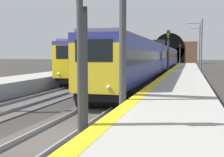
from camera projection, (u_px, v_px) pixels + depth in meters
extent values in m
plane|color=#302D2B|center=(44.00, 143.00, 8.92)|extent=(320.00, 320.00, 0.00)
cube|color=#9E9B93|center=(165.00, 137.00, 7.85)|extent=(112.00, 3.50, 1.02)
cube|color=yellow|center=(114.00, 115.00, 8.21)|extent=(112.00, 0.50, 0.01)
cube|color=#423D38|center=(44.00, 142.00, 8.92)|extent=(160.00, 2.93, 0.06)
cube|color=gray|center=(24.00, 137.00, 9.10)|extent=(160.00, 0.07, 0.15)
cube|color=gray|center=(64.00, 141.00, 8.72)|extent=(160.00, 0.07, 0.15)
cube|color=navy|center=(133.00, 60.00, 22.42)|extent=(18.69, 2.73, 2.99)
cube|color=black|center=(133.00, 57.00, 22.40)|extent=(17.95, 2.76, 0.90)
cube|color=slate|center=(133.00, 40.00, 22.29)|extent=(18.13, 2.32, 0.20)
cube|color=black|center=(133.00, 81.00, 22.57)|extent=(18.32, 2.41, 0.48)
cylinder|color=black|center=(100.00, 101.00, 14.51)|extent=(0.87, 2.50, 0.86)
cylinder|color=black|center=(110.00, 96.00, 16.24)|extent=(0.87, 2.50, 0.86)
cylinder|color=black|center=(145.00, 78.00, 28.94)|extent=(0.87, 2.50, 0.86)
cylinder|color=black|center=(148.00, 77.00, 30.67)|extent=(0.87, 2.50, 0.86)
cube|color=yellow|center=(94.00, 69.00, 13.44)|extent=(0.12, 2.61, 2.48)
cube|color=black|center=(94.00, 51.00, 13.32)|extent=(0.04, 1.90, 1.08)
sphere|color=#F2EACC|center=(109.00, 87.00, 13.26)|extent=(0.20, 0.20, 0.20)
sphere|color=#F2EACC|center=(79.00, 86.00, 13.66)|extent=(0.20, 0.20, 0.20)
cube|color=navy|center=(159.00, 58.00, 40.94)|extent=(18.69, 2.73, 2.99)
cube|color=black|center=(159.00, 55.00, 40.90)|extent=(17.95, 2.76, 0.89)
cube|color=slate|center=(159.00, 47.00, 40.80)|extent=(18.13, 2.32, 0.20)
cube|color=black|center=(159.00, 69.00, 41.08)|extent=(18.32, 2.41, 0.48)
cylinder|color=black|center=(151.00, 75.00, 33.52)|extent=(0.87, 2.50, 0.86)
cylinder|color=black|center=(153.00, 74.00, 35.25)|extent=(0.87, 2.50, 0.86)
cylinder|color=black|center=(163.00, 69.00, 46.96)|extent=(0.87, 2.50, 0.86)
cylinder|color=black|center=(164.00, 69.00, 48.69)|extent=(0.87, 2.50, 0.86)
cube|color=navy|center=(169.00, 57.00, 59.45)|extent=(18.69, 2.73, 2.99)
cube|color=black|center=(169.00, 56.00, 59.43)|extent=(17.95, 2.76, 0.87)
cube|color=slate|center=(169.00, 49.00, 59.32)|extent=(18.13, 2.32, 0.20)
cube|color=black|center=(168.00, 65.00, 59.60)|extent=(18.32, 2.41, 0.48)
cylinder|color=black|center=(165.00, 68.00, 51.89)|extent=(0.87, 2.50, 0.86)
cylinder|color=black|center=(166.00, 67.00, 53.62)|extent=(0.87, 2.50, 0.86)
cylinder|color=black|center=(170.00, 65.00, 65.63)|extent=(0.87, 2.50, 0.86)
cylinder|color=black|center=(171.00, 65.00, 67.36)|extent=(0.87, 2.50, 0.86)
cube|color=black|center=(159.00, 43.00, 40.76)|extent=(1.30, 1.63, 0.90)
cube|color=navy|center=(108.00, 58.00, 31.48)|extent=(20.20, 3.34, 2.95)
cube|color=black|center=(108.00, 55.00, 31.46)|extent=(19.40, 3.34, 1.03)
cube|color=slate|center=(108.00, 44.00, 31.35)|extent=(19.58, 2.91, 0.20)
cube|color=black|center=(108.00, 73.00, 31.62)|extent=(19.79, 2.99, 0.50)
cylinder|color=black|center=(75.00, 83.00, 23.39)|extent=(0.98, 2.56, 0.91)
cylinder|color=black|center=(84.00, 81.00, 25.11)|extent=(0.98, 2.56, 0.91)
cylinder|color=black|center=(123.00, 72.00, 38.20)|extent=(0.98, 2.56, 0.91)
cylinder|color=black|center=(127.00, 71.00, 39.91)|extent=(0.98, 2.56, 0.91)
cube|color=yellow|center=(67.00, 62.00, 21.89)|extent=(0.20, 2.65, 2.61)
cube|color=black|center=(67.00, 52.00, 21.78)|extent=(0.10, 1.93, 1.06)
sphere|color=#F2EACC|center=(76.00, 74.00, 21.69)|extent=(0.20, 0.20, 0.20)
sphere|color=#F2EACC|center=(59.00, 74.00, 22.14)|extent=(0.20, 0.20, 0.20)
cube|color=navy|center=(140.00, 57.00, 51.47)|extent=(20.20, 3.34, 2.95)
cube|color=black|center=(140.00, 55.00, 51.43)|extent=(19.40, 3.34, 1.02)
cube|color=slate|center=(140.00, 48.00, 51.33)|extent=(19.58, 2.91, 0.20)
cube|color=black|center=(140.00, 66.00, 51.61)|extent=(19.79, 2.99, 0.50)
cylinder|color=black|center=(128.00, 70.00, 43.01)|extent=(0.98, 2.56, 0.91)
cylinder|color=black|center=(130.00, 70.00, 44.72)|extent=(0.98, 2.56, 0.91)
cylinder|color=black|center=(147.00, 66.00, 58.55)|extent=(0.98, 2.56, 0.91)
cylinder|color=black|center=(148.00, 66.00, 60.26)|extent=(0.98, 2.56, 0.91)
cylinder|color=#38383D|center=(80.00, 83.00, 6.98)|extent=(0.16, 0.16, 4.22)
cube|color=#38383D|center=(83.00, 82.00, 7.11)|extent=(0.04, 0.28, 3.80)
cylinder|color=#38383D|center=(168.00, 58.00, 34.23)|extent=(0.16, 0.16, 4.74)
cube|color=black|center=(168.00, 35.00, 33.98)|extent=(0.20, 0.38, 1.05)
cube|color=#38383D|center=(168.00, 58.00, 34.36)|extent=(0.04, 0.28, 4.27)
sphere|color=red|center=(168.00, 32.00, 33.83)|extent=(0.20, 0.20, 0.20)
sphere|color=yellow|center=(168.00, 34.00, 33.86)|extent=(0.20, 0.20, 0.20)
sphere|color=green|center=(168.00, 37.00, 33.88)|extent=(0.20, 0.20, 0.20)
cylinder|color=#38383D|center=(180.00, 57.00, 73.47)|extent=(0.16, 0.16, 4.73)
cube|color=black|center=(180.00, 46.00, 73.23)|extent=(0.20, 0.38, 1.05)
cube|color=#38383D|center=(180.00, 57.00, 73.61)|extent=(0.04, 0.28, 4.26)
sphere|color=red|center=(180.00, 44.00, 73.08)|extent=(0.20, 0.20, 0.20)
sphere|color=yellow|center=(180.00, 45.00, 73.10)|extent=(0.20, 0.20, 0.20)
sphere|color=green|center=(180.00, 47.00, 73.13)|extent=(0.20, 0.20, 0.20)
cylinder|color=#3F3F47|center=(123.00, 36.00, 10.95)|extent=(0.28, 0.28, 7.10)
cube|color=brown|center=(169.00, 53.00, 92.30)|extent=(2.93, 17.69, 7.10)
cube|color=black|center=(169.00, 56.00, 90.94)|extent=(0.12, 9.91, 4.97)
cylinder|color=black|center=(169.00, 48.00, 90.73)|extent=(0.12, 9.91, 9.91)
cylinder|color=#595B60|center=(199.00, 48.00, 49.36)|extent=(0.22, 0.22, 8.09)
cylinder|color=#595B60|center=(195.00, 28.00, 49.29)|extent=(0.08, 1.68, 0.08)
cylinder|color=#595B60|center=(201.00, 47.00, 40.49)|extent=(0.22, 0.22, 7.98)
cylinder|color=#595B60|center=(194.00, 23.00, 40.50)|extent=(0.08, 2.21, 0.08)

